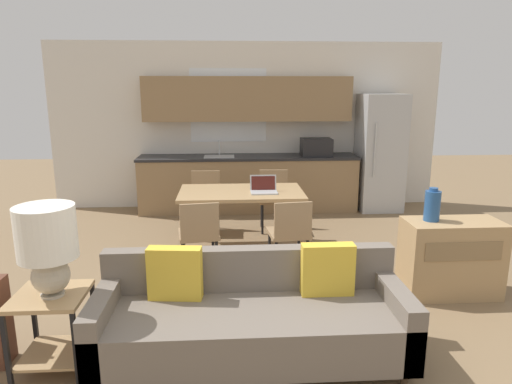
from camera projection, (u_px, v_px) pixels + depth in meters
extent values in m
plane|color=#7F6647|center=(276.00, 362.00, 3.39)|extent=(20.00, 20.00, 0.00)
cube|color=silver|center=(247.00, 126.00, 7.58)|extent=(6.40, 0.06, 2.70)
cube|color=white|center=(228.00, 106.00, 7.45)|extent=(1.24, 0.01, 1.18)
cube|color=#8E704C|center=(248.00, 184.00, 7.46)|extent=(3.49, 0.62, 0.86)
cube|color=#232326|center=(248.00, 157.00, 7.36)|extent=(3.52, 0.65, 0.04)
cube|color=#B2B5B7|center=(219.00, 157.00, 7.28)|extent=(0.48, 0.36, 0.01)
cylinder|color=#B7BABC|center=(219.00, 148.00, 7.41)|extent=(0.02, 0.02, 0.24)
cube|color=#8E704C|center=(248.00, 99.00, 7.29)|extent=(3.32, 0.34, 0.70)
cube|color=black|center=(316.00, 147.00, 7.34)|extent=(0.48, 0.36, 0.28)
cube|color=#B7BABC|center=(380.00, 153.00, 7.43)|extent=(0.68, 0.68, 1.88)
cylinder|color=silver|center=(375.00, 150.00, 7.04)|extent=(0.02, 0.02, 0.85)
cube|color=tan|center=(241.00, 193.00, 5.59)|extent=(1.51, 0.88, 0.04)
cylinder|color=tan|center=(182.00, 232.00, 5.26)|extent=(0.05, 0.05, 0.71)
cylinder|color=tan|center=(302.00, 230.00, 5.35)|extent=(0.05, 0.05, 0.71)
cylinder|color=tan|center=(188.00, 214.00, 6.00)|extent=(0.05, 0.05, 0.71)
cylinder|color=tan|center=(293.00, 212.00, 6.09)|extent=(0.05, 0.05, 0.71)
cylinder|color=#3D2D1E|center=(404.00, 378.00, 3.12)|extent=(0.05, 0.05, 0.10)
cylinder|color=#3D2D1E|center=(121.00, 338.00, 3.61)|extent=(0.05, 0.05, 0.10)
cylinder|color=#3D2D1E|center=(374.00, 330.00, 3.74)|extent=(0.05, 0.05, 0.10)
cube|color=#6B6056|center=(252.00, 330.00, 3.31)|extent=(2.25, 0.80, 0.34)
cube|color=#6B6056|center=(250.00, 289.00, 3.60)|extent=(2.25, 0.14, 0.68)
cube|color=#6B6056|center=(104.00, 326.00, 3.23)|extent=(0.14, 0.80, 0.48)
cube|color=#6B6056|center=(394.00, 316.00, 3.36)|extent=(0.14, 0.80, 0.48)
cube|color=gold|center=(175.00, 273.00, 3.39)|extent=(0.41, 0.16, 0.40)
cube|color=gold|center=(328.00, 269.00, 3.46)|extent=(0.40, 0.12, 0.40)
cube|color=tan|center=(50.00, 296.00, 3.18)|extent=(0.49, 0.49, 0.03)
cube|color=tan|center=(56.00, 352.00, 3.28)|extent=(0.44, 0.44, 0.02)
cube|color=black|center=(7.00, 353.00, 3.02)|extent=(0.03, 0.03, 0.55)
cube|color=black|center=(76.00, 350.00, 3.04)|extent=(0.03, 0.03, 0.55)
cube|color=black|center=(34.00, 319.00, 3.45)|extent=(0.03, 0.03, 0.55)
cube|color=black|center=(95.00, 317.00, 3.48)|extent=(0.03, 0.03, 0.55)
cylinder|color=#B2A893|center=(53.00, 294.00, 3.15)|extent=(0.16, 0.16, 0.02)
sphere|color=#B2A893|center=(51.00, 276.00, 3.12)|extent=(0.26, 0.26, 0.26)
cylinder|color=white|center=(46.00, 232.00, 3.05)|extent=(0.40, 0.40, 0.36)
cube|color=tan|center=(451.00, 258.00, 4.42)|extent=(0.91, 0.44, 0.74)
cube|color=olive|center=(464.00, 252.00, 4.17)|extent=(0.73, 0.01, 0.18)
cylinder|color=#234C84|center=(432.00, 206.00, 4.33)|extent=(0.15, 0.15, 0.29)
cylinder|color=#234C84|center=(434.00, 189.00, 4.29)|extent=(0.08, 0.08, 0.03)
cube|color=#997A56|center=(288.00, 233.00, 4.94)|extent=(0.46, 0.46, 0.04)
cube|color=#997A56|center=(293.00, 220.00, 4.71)|extent=(0.40, 0.07, 0.37)
cylinder|color=black|center=(299.00, 247.00, 5.19)|extent=(0.03, 0.03, 0.42)
cylinder|color=black|center=(270.00, 249.00, 5.13)|extent=(0.03, 0.03, 0.42)
cylinder|color=black|center=(307.00, 258.00, 4.86)|extent=(0.03, 0.03, 0.42)
cylinder|color=black|center=(276.00, 260.00, 4.80)|extent=(0.03, 0.03, 0.42)
cube|color=#997A56|center=(274.00, 200.00, 6.38)|extent=(0.44, 0.44, 0.04)
cube|color=#997A56|center=(274.00, 183.00, 6.53)|extent=(0.40, 0.05, 0.37)
cylinder|color=black|center=(262.00, 219.00, 6.27)|extent=(0.03, 0.03, 0.42)
cylinder|color=black|center=(287.00, 219.00, 6.27)|extent=(0.03, 0.03, 0.42)
cylinder|color=black|center=(262.00, 213.00, 6.60)|extent=(0.03, 0.03, 0.42)
cylinder|color=black|center=(285.00, 212.00, 6.61)|extent=(0.03, 0.03, 0.42)
cube|color=#997A56|center=(205.00, 201.00, 6.31)|extent=(0.44, 0.44, 0.04)
cube|color=#997A56|center=(206.00, 184.00, 6.45)|extent=(0.40, 0.05, 0.37)
cylinder|color=black|center=(192.00, 221.00, 6.19)|extent=(0.03, 0.03, 0.42)
cylinder|color=black|center=(217.00, 221.00, 6.20)|extent=(0.03, 0.03, 0.42)
cylinder|color=black|center=(194.00, 214.00, 6.53)|extent=(0.03, 0.03, 0.42)
cylinder|color=black|center=(218.00, 214.00, 6.53)|extent=(0.03, 0.03, 0.42)
cube|color=#997A56|center=(199.00, 234.00, 4.90)|extent=(0.48, 0.48, 0.04)
cube|color=#997A56|center=(200.00, 221.00, 4.66)|extent=(0.40, 0.09, 0.37)
cylinder|color=black|center=(213.00, 248.00, 5.14)|extent=(0.03, 0.03, 0.42)
cylinder|color=black|center=(183.00, 251.00, 5.08)|extent=(0.03, 0.03, 0.42)
cylinder|color=black|center=(217.00, 259.00, 4.82)|extent=(0.03, 0.03, 0.42)
cylinder|color=black|center=(184.00, 262.00, 4.75)|extent=(0.03, 0.03, 0.42)
cube|color=#B7BABC|center=(264.00, 192.00, 5.48)|extent=(0.32, 0.22, 0.02)
cube|color=#B7BABC|center=(263.00, 183.00, 5.57)|extent=(0.32, 0.06, 0.20)
cube|color=#4C1914|center=(263.00, 183.00, 5.56)|extent=(0.29, 0.04, 0.17)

